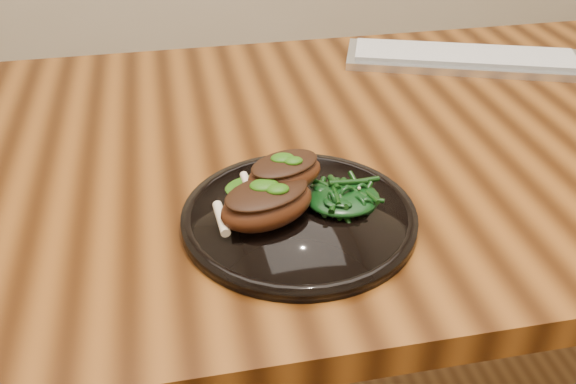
# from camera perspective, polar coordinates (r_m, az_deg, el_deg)

# --- Properties ---
(desk) EXTENTS (1.60, 0.80, 0.75)m
(desk) POSITION_cam_1_polar(r_m,az_deg,el_deg) (0.98, 6.57, 0.85)
(desk) COLOR black
(desk) RESTS_ON ground
(plate) EXTENTS (0.27, 0.27, 0.02)m
(plate) POSITION_cam_1_polar(r_m,az_deg,el_deg) (0.75, 0.99, -2.22)
(plate) COLOR black
(plate) RESTS_ON desk
(lamb_chop_front) EXTENTS (0.13, 0.11, 0.05)m
(lamb_chop_front) POSITION_cam_1_polar(r_m,az_deg,el_deg) (0.71, -1.94, -0.95)
(lamb_chop_front) COLOR #461E0D
(lamb_chop_front) RESTS_ON plate
(lamb_chop_back) EXTENTS (0.11, 0.09, 0.04)m
(lamb_chop_back) POSITION_cam_1_polar(r_m,az_deg,el_deg) (0.74, -0.35, 1.77)
(lamb_chop_back) COLOR #461E0D
(lamb_chop_back) RESTS_ON plate
(herb_smear) EXTENTS (0.09, 0.06, 0.01)m
(herb_smear) POSITION_cam_1_polar(r_m,az_deg,el_deg) (0.78, -2.35, 0.51)
(herb_smear) COLOR #154207
(herb_smear) RESTS_ON plate
(greens_heap) EXTENTS (0.09, 0.08, 0.03)m
(greens_heap) POSITION_cam_1_polar(r_m,az_deg,el_deg) (0.75, 4.94, -0.19)
(greens_heap) COLOR black
(greens_heap) RESTS_ON plate
(keyboard) EXTENTS (0.44, 0.26, 0.02)m
(keyboard) POSITION_cam_1_polar(r_m,az_deg,el_deg) (1.22, 15.36, 11.39)
(keyboard) COLOR silver
(keyboard) RESTS_ON desk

